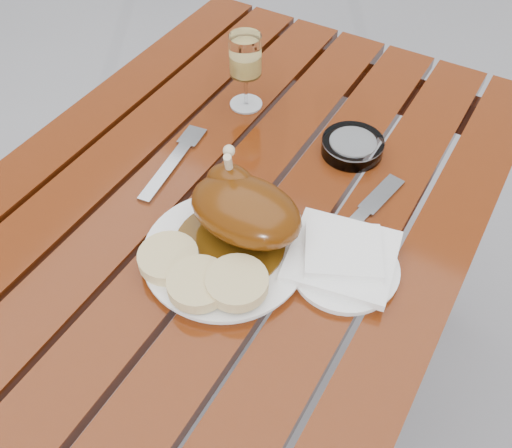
{
  "coord_description": "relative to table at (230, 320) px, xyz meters",
  "views": [
    {
      "loc": [
        0.38,
        -0.55,
        1.44
      ],
      "look_at": [
        0.09,
        -0.04,
        0.78
      ],
      "focal_mm": 40.0,
      "sensor_mm": 36.0,
      "label": 1
    }
  ],
  "objects": [
    {
      "name": "wine_glass",
      "position": [
        -0.1,
        0.25,
        0.45
      ],
      "size": [
        0.08,
        0.08,
        0.15
      ],
      "primitive_type": "cylinder",
      "rotation": [
        0.0,
        0.0,
        -0.26
      ],
      "color": "#F9D971",
      "rests_on": "table"
    },
    {
      "name": "side_plate",
      "position": [
        0.24,
        -0.03,
        0.38
      ],
      "size": [
        0.18,
        0.18,
        0.01
      ],
      "primitive_type": "cylinder",
      "rotation": [
        0.0,
        0.0,
        -0.12
      ],
      "color": "white",
      "rests_on": "table"
    },
    {
      "name": "ashtray",
      "position": [
        0.14,
        0.22,
        0.39
      ],
      "size": [
        0.14,
        0.14,
        0.03
      ],
      "primitive_type": "cylinder",
      "rotation": [
        0.0,
        0.0,
        0.28
      ],
      "color": "#B2B7BC",
      "rests_on": "table"
    },
    {
      "name": "fork",
      "position": [
        -0.12,
        0.02,
        0.38
      ],
      "size": [
        0.05,
        0.19,
        0.01
      ],
      "primitive_type": "cube",
      "rotation": [
        0.0,
        0.0,
        0.14
      ],
      "color": "gray",
      "rests_on": "table"
    },
    {
      "name": "napkin",
      "position": [
        0.23,
        -0.02,
        0.39
      ],
      "size": [
        0.18,
        0.17,
        0.01
      ],
      "primitive_type": "cube",
      "rotation": [
        0.0,
        0.0,
        0.19
      ],
      "color": "white",
      "rests_on": "side_plate"
    },
    {
      "name": "dinner_plate",
      "position": [
        0.07,
        -0.1,
        0.38
      ],
      "size": [
        0.33,
        0.33,
        0.02
      ],
      "primitive_type": "cylinder",
      "rotation": [
        0.0,
        0.0,
        -0.42
      ],
      "color": "white",
      "rests_on": "table"
    },
    {
      "name": "table",
      "position": [
        0.0,
        0.0,
        0.0
      ],
      "size": [
        0.8,
        1.2,
        0.75
      ],
      "primitive_type": "cube",
      "color": "maroon",
      "rests_on": "ground"
    },
    {
      "name": "roast_duck",
      "position": [
        0.07,
        -0.05,
        0.44
      ],
      "size": [
        0.18,
        0.18,
        0.13
      ],
      "color": "#4E2E08",
      "rests_on": "dinner_plate"
    },
    {
      "name": "ground",
      "position": [
        0.0,
        0.0,
        -0.38
      ],
      "size": [
        60.0,
        60.0,
        0.0
      ],
      "primitive_type": "plane",
      "color": "slate",
      "rests_on": "ground"
    },
    {
      "name": "bread_dumplings",
      "position": [
        0.07,
        -0.16,
        0.41
      ],
      "size": [
        0.2,
        0.12,
        0.03
      ],
      "color": "#D2BA80",
      "rests_on": "dinner_plate"
    },
    {
      "name": "knife",
      "position": [
        0.21,
        0.04,
        0.38
      ],
      "size": [
        0.06,
        0.23,
        0.01
      ],
      "primitive_type": "cube",
      "rotation": [
        0.0,
        0.0,
        -0.17
      ],
      "color": "gray",
      "rests_on": "table"
    }
  ]
}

